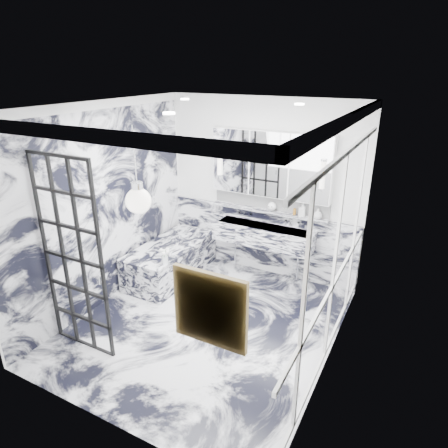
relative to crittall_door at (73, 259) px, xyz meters
The scene contains 25 objects.
floor 1.92m from the crittall_door, 43.69° to the left, with size 3.60×3.60×0.00m, color silver.
ceiling 2.23m from the crittall_door, 43.69° to the left, with size 3.60×3.60×0.00m, color white.
wall_back 3.06m from the crittall_door, 68.90° to the left, with size 3.60×3.60×0.00m, color white.
wall_front 1.35m from the crittall_door, 34.26° to the right, with size 3.60×3.60×0.00m, color white.
wall_left 1.19m from the crittall_door, 115.45° to the left, with size 3.60×3.60×0.00m, color white.
wall_right 2.91m from the crittall_door, 21.27° to the left, with size 3.60×3.60×0.00m, color white.
marble_clad_back 3.10m from the crittall_door, 68.73° to the left, with size 3.18×0.05×1.05m, color silver.
marble_clad_left 1.17m from the crittall_door, 114.77° to the left, with size 0.02×3.56×2.68m, color silver.
panel_molding 2.88m from the crittall_door, 21.41° to the left, with size 0.03×3.40×2.30m, color white.
soap_bottle_a 3.30m from the crittall_door, 56.75° to the left, with size 0.08×0.08×0.21m, color #8C5919.
soap_bottle_b 3.29m from the crittall_door, 57.05° to the left, with size 0.09×0.09×0.19m, color #4C4C51.
soap_bottle_c 3.43m from the crittall_door, 53.56° to the left, with size 0.13×0.13×0.16m, color silver.
face_pot 3.06m from the crittall_door, 64.55° to the left, with size 0.14×0.14×0.14m, color white.
amber_bottle 3.23m from the crittall_door, 58.71° to the left, with size 0.04×0.04×0.10m, color #8C5919.
flower_vase 1.50m from the crittall_door, 79.41° to the left, with size 0.08×0.08×0.12m, color silver.
crittall_door is the anchor object (origin of this frame).
artwork 2.35m from the crittall_door, 17.89° to the right, with size 0.47×0.05×0.47m, color orange.
pendant_light 1.49m from the crittall_door, ahead, with size 0.23×0.23×0.23m, color white.
trough_sink 2.92m from the crittall_door, 64.37° to the left, with size 1.60×0.45×0.30m, color silver.
ledge 3.04m from the crittall_door, 65.72° to the left, with size 1.90×0.14×0.04m, color silver.
subway_tile 3.10m from the crittall_door, 66.19° to the left, with size 1.90×0.03×0.23m, color white.
mirror_cabinet 3.11m from the crittall_door, 65.76° to the left, with size 1.90×0.16×1.00m, color white.
sconce_left 2.78m from the crittall_door, 80.89° to the left, with size 0.07×0.07×0.40m, color white.
sconce_right 3.44m from the crittall_door, 52.33° to the left, with size 0.07×0.07×0.40m, color white.
bathtub 2.15m from the crittall_door, 92.21° to the left, with size 0.75×1.65×0.55m, color silver.
Camera 1 is at (2.30, -3.81, 3.20)m, focal length 32.00 mm.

